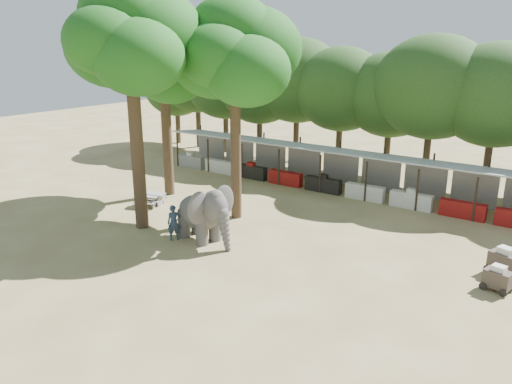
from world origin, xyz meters
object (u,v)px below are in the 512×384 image
Objects in this scene: elephant at (204,214)px; handler at (174,223)px; yard_tree_left at (163,58)px; yard_tree_back at (235,53)px; yard_tree_center at (131,39)px; cart_front at (498,278)px; picnic_table_far at (154,197)px; picnic_table_near at (147,199)px; cart_back at (504,261)px.

handler is (-1.27, -0.75, -0.50)m from elephant.
yard_tree_left is 6.09m from yard_tree_back.
yard_tree_center is 7.03× the size of handler.
yard_tree_left is 20.87m from cart_front.
handler is at bearing -43.95° from yard_tree_left.
yard_tree_back is at bearing 2.91° from picnic_table_far.
picnic_table_near is 18.42m from cart_front.
cart_front is at bearing -34.71° from handler.
yard_tree_center is 9.40m from picnic_table_far.
yard_tree_center is 18.92m from cart_back.
cart_back is at bearing 15.59° from yard_tree_center.
yard_tree_left is 0.92× the size of yard_tree_center.
elephant is at bearing 3.83° from yard_tree_center.
picnic_table_near is (0.89, -2.76, -7.77)m from yard_tree_left.
elephant is 3.09× the size of cart_front.
yard_tree_left is 20.68m from cart_back.
cart_front is (16.29, 2.89, -8.70)m from yard_tree_center.
picnic_table_far is at bearing -153.72° from cart_back.
picnic_table_near is at bearing -72.20° from yard_tree_left.
yard_tree_left is 9.35× the size of cart_front.
cart_front is at bearing 10.08° from yard_tree_center.
handler reaches higher than picnic_table_near.
yard_tree_left is at bearing 170.54° from yard_tree_back.
yard_tree_center is at bearing -143.73° from cart_back.
elephant is 6.60m from picnic_table_far.
cart_front is (18.40, 0.65, 0.07)m from picnic_table_near.
yard_tree_left is 10.79m from handler.
yard_tree_center is 8.53× the size of cart_back.
picnic_table_far is 1.14× the size of cart_back.
handler is at bearing -52.35° from picnic_table_near.
picnic_table_near is (-6.07, 1.98, -0.92)m from elephant.
yard_tree_back is 8.90m from handler.
yard_tree_left is at bearing 87.40° from handler.
picnic_table_near is at bearing -152.23° from cart_back.
cart_back is (12.26, 4.26, -0.77)m from elephant.
picnic_table_near is 0.49m from picnic_table_far.
cart_back is at bearing -1.42° from yard_tree_left.
elephant is (0.96, -3.74, -7.18)m from yard_tree_back.
elephant reaches higher than picnic_table_far.
cart_back is at bearing -5.52° from picnic_table_far.
cart_back reaches higher than picnic_table_near.
yard_tree_back reaches higher than picnic_table_far.
yard_tree_left is at bearing 100.68° from picnic_table_far.
yard_tree_back is (3.00, 4.00, -0.67)m from yard_tree_center.
yard_tree_back is at bearing -3.81° from picnic_table_near.
cart_back is (18.31, 1.80, 0.13)m from picnic_table_far.
elephant is 12.63m from cart_front.
picnic_table_near is 1.43× the size of cart_front.
yard_tree_center is at bearing 121.18° from handler.
handler is (2.69, -0.48, -8.35)m from yard_tree_center.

